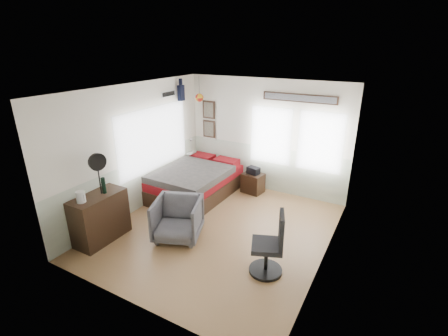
{
  "coord_description": "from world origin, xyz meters",
  "views": [
    {
      "loc": [
        2.76,
        -4.75,
        3.43
      ],
      "look_at": [
        -0.1,
        0.4,
        1.15
      ],
      "focal_mm": 26.0,
      "sensor_mm": 36.0,
      "label": 1
    }
  ],
  "objects_px": {
    "nightstand": "(253,183)",
    "bed": "(194,181)",
    "dresser": "(100,217)",
    "task_chair": "(270,249)",
    "armchair": "(178,219)"
  },
  "relations": [
    {
      "from": "nightstand",
      "to": "bed",
      "type": "bearing_deg",
      "value": -136.58
    },
    {
      "from": "dresser",
      "to": "task_chair",
      "type": "relative_size",
      "value": 0.94
    },
    {
      "from": "armchair",
      "to": "nightstand",
      "type": "relative_size",
      "value": 1.77
    },
    {
      "from": "armchair",
      "to": "dresser",
      "type": "bearing_deg",
      "value": -169.45
    },
    {
      "from": "armchair",
      "to": "task_chair",
      "type": "height_order",
      "value": "task_chair"
    },
    {
      "from": "bed",
      "to": "armchair",
      "type": "relative_size",
      "value": 2.62
    },
    {
      "from": "bed",
      "to": "nightstand",
      "type": "height_order",
      "value": "bed"
    },
    {
      "from": "bed",
      "to": "dresser",
      "type": "bearing_deg",
      "value": -98.78
    },
    {
      "from": "dresser",
      "to": "task_chair",
      "type": "bearing_deg",
      "value": 11.48
    },
    {
      "from": "nightstand",
      "to": "task_chair",
      "type": "bearing_deg",
      "value": -51.99
    },
    {
      "from": "bed",
      "to": "dresser",
      "type": "relative_size",
      "value": 2.23
    },
    {
      "from": "dresser",
      "to": "nightstand",
      "type": "bearing_deg",
      "value": 63.55
    },
    {
      "from": "task_chair",
      "to": "nightstand",
      "type": "bearing_deg",
      "value": 97.91
    },
    {
      "from": "bed",
      "to": "armchair",
      "type": "distance_m",
      "value": 1.85
    },
    {
      "from": "bed",
      "to": "dresser",
      "type": "height_order",
      "value": "dresser"
    }
  ]
}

